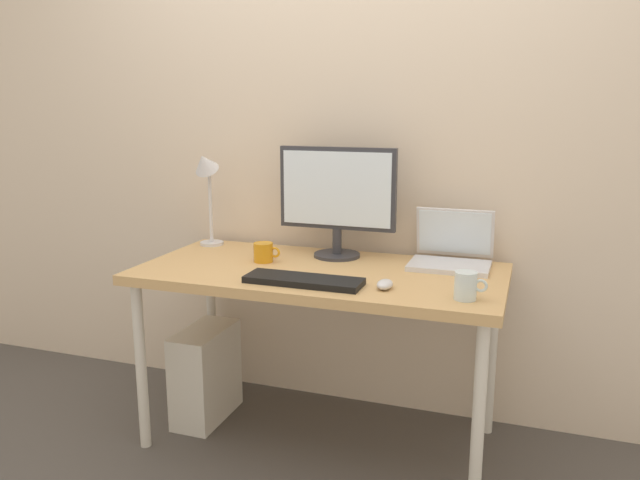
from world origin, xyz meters
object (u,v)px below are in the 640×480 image
(desk, at_px, (320,284))
(mouse, at_px, (385,284))
(laptop, at_px, (452,251))
(computer_tower, at_px, (206,374))
(monitor, at_px, (337,196))
(glass_cup, at_px, (466,286))
(desk_lamp, at_px, (206,177))
(keyboard, at_px, (304,280))
(coffee_mug, at_px, (264,252))

(desk, xyz_separation_m, mouse, (0.31, -0.18, 0.08))
(laptop, relative_size, computer_tower, 0.76)
(monitor, relative_size, glass_cup, 4.60)
(desk_lamp, height_order, glass_cup, desk_lamp)
(desk, distance_m, computer_tower, 0.73)
(desk_lamp, relative_size, computer_tower, 1.08)
(desk, xyz_separation_m, monitor, (0.00, 0.22, 0.33))
(laptop, distance_m, glass_cup, 0.47)
(desk_lamp, bearing_deg, mouse, -23.39)
(desk, relative_size, mouse, 16.21)
(desk, bearing_deg, mouse, -30.62)
(desk, relative_size, computer_tower, 3.47)
(laptop, xyz_separation_m, mouse, (-0.18, -0.42, -0.04))
(monitor, relative_size, desk_lamp, 1.13)
(laptop, relative_size, mouse, 3.56)
(desk, distance_m, glass_cup, 0.65)
(monitor, xyz_separation_m, keyboard, (0.01, -0.44, -0.26))
(desk_lamp, xyz_separation_m, computer_tower, (0.08, -0.21, -0.86))
(monitor, relative_size, computer_tower, 1.22)
(desk, bearing_deg, coffee_mug, 172.23)
(glass_cup, distance_m, computer_tower, 1.31)
(laptop, bearing_deg, desk, -153.88)
(monitor, xyz_separation_m, mouse, (0.31, -0.41, -0.25))
(laptop, distance_m, keyboard, 0.66)
(mouse, bearing_deg, laptop, 67.09)
(laptop, distance_m, computer_tower, 1.22)
(mouse, relative_size, computer_tower, 0.21)
(laptop, relative_size, desk_lamp, 0.70)
(monitor, distance_m, keyboard, 0.51)
(mouse, bearing_deg, computer_tower, 167.22)
(computer_tower, bearing_deg, desk, -1.18)
(monitor, xyz_separation_m, computer_tower, (-0.55, -0.21, -0.81))
(keyboard, bearing_deg, computer_tower, 158.05)
(desk, distance_m, mouse, 0.37)
(computer_tower, bearing_deg, keyboard, -21.95)
(glass_cup, bearing_deg, laptop, 103.48)
(coffee_mug, bearing_deg, computer_tower, -175.12)
(laptop, bearing_deg, desk_lamp, -179.11)
(desk, bearing_deg, desk_lamp, 160.52)
(coffee_mug, bearing_deg, desk, -7.77)
(mouse, bearing_deg, glass_cup, -6.00)
(glass_cup, bearing_deg, desk, 160.32)
(glass_cup, bearing_deg, coffee_mug, 163.82)
(desk, relative_size, desk_lamp, 3.21)
(desk, relative_size, monitor, 2.85)
(keyboard, distance_m, coffee_mug, 0.37)
(desk, distance_m, monitor, 0.40)
(desk_lamp, distance_m, computer_tower, 0.89)
(monitor, bearing_deg, computer_tower, -159.06)
(desk, xyz_separation_m, coffee_mug, (-0.26, 0.04, 0.10))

